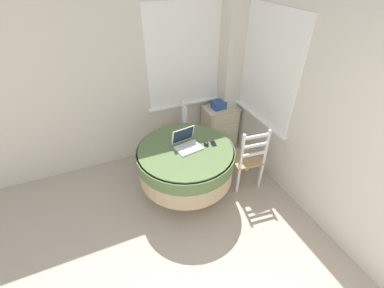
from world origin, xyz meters
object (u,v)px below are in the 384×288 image
Objects in this scene: round_dining_table at (186,160)px; cell_phone at (213,143)px; laptop at (187,143)px; computer_mouse at (206,143)px; dining_chair_near_back_window at (176,132)px; corner_cabinet at (220,125)px; dining_chair_near_right_window at (247,159)px; storage_box at (219,105)px.

cell_phone reaches higher than round_dining_table.
laptop is at bearing 166.82° from cell_phone.
computer_mouse is at bearing -6.77° from round_dining_table.
round_dining_table is at bearing -102.13° from dining_chair_near_back_window.
computer_mouse reaches higher than cell_phone.
corner_cabinet is at bearing 41.89° from round_dining_table.
round_dining_table is at bearing 173.23° from computer_mouse.
dining_chair_near_back_window is 1.00× the size of dining_chair_near_right_window.
storage_box is (0.56, 0.89, -0.01)m from cell_phone.
dining_chair_near_back_window is 1.17m from dining_chair_near_right_window.
cell_phone is 0.61× the size of storage_box.
cell_phone reaches higher than corner_cabinet.
corner_cabinet is at bearing 51.92° from computer_mouse.
dining_chair_near_back_window reaches higher than computer_mouse.
dining_chair_near_right_window is (0.65, -0.97, 0.00)m from dining_chair_near_back_window.
storage_box is (0.91, 0.85, 0.18)m from round_dining_table.
storage_box is at bearing 58.02° from cell_phone.
laptop is at bearing -100.56° from dining_chair_near_back_window.
corner_cabinet is at bearing 3.76° from dining_chair_near_back_window.
dining_chair_near_back_window is 0.80m from storage_box.
dining_chair_near_right_window reaches higher than corner_cabinet.
dining_chair_near_right_window is 1.06m from storage_box.
laptop is 0.33m from cell_phone.
dining_chair_near_back_window is at bearing 77.87° from round_dining_table.
cell_phone is 1.05m from storage_box.
computer_mouse is (0.23, -0.06, -0.03)m from laptop.
storage_box is at bearing 43.04° from round_dining_table.
cell_phone is at bearing -121.98° from storage_box.
round_dining_table is 0.24m from laptop.
dining_chair_near_back_window is (-0.09, 0.84, -0.33)m from computer_mouse.
dining_chair_near_back_window reaches higher than cell_phone.
computer_mouse reaches higher than corner_cabinet.
dining_chair_near_right_window reaches higher than round_dining_table.
dining_chair_near_back_window is 0.80m from corner_cabinet.
cell_phone is at bearing -123.96° from corner_cabinet.
computer_mouse is 0.72× the size of cell_phone.
storage_box is (0.73, 0.04, 0.30)m from dining_chair_near_back_window.
dining_chair_near_back_window is at bearing 123.65° from dining_chair_near_right_window.
storage_box is at bearing 2.87° from dining_chair_near_back_window.
cell_phone is (0.35, -0.04, 0.19)m from round_dining_table.
corner_cabinet is 3.51× the size of storage_box.
dining_chair_near_right_window is at bearing -12.83° from computer_mouse.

